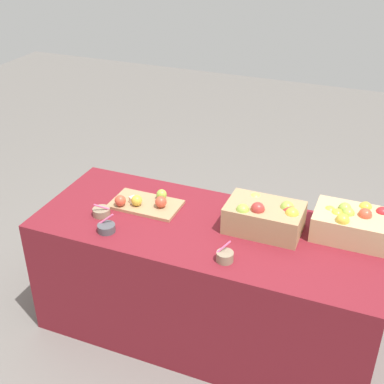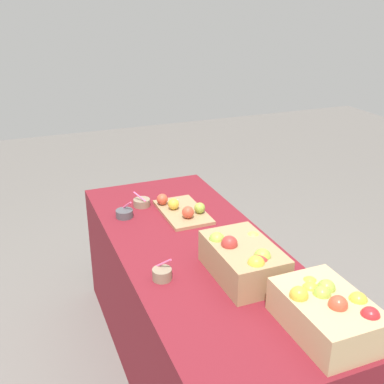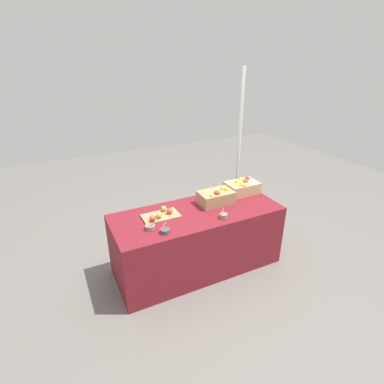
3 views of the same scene
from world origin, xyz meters
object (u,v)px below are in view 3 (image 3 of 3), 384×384
(apple_crate_middle, at_px, (216,197))
(sample_bowl_near, at_px, (150,227))
(sample_bowl_mid, at_px, (223,216))
(cutting_board_front, at_px, (161,215))
(sample_bowl_far, at_px, (165,231))
(apple_crate_left, at_px, (242,187))
(tent_pole, at_px, (239,151))

(apple_crate_middle, relative_size, sample_bowl_near, 4.10)
(apple_crate_middle, height_order, sample_bowl_mid, apple_crate_middle)
(cutting_board_front, height_order, sample_bowl_far, sample_bowl_far)
(apple_crate_left, height_order, cutting_board_front, apple_crate_left)
(apple_crate_middle, distance_m, sample_bowl_far, 0.84)
(sample_bowl_near, bearing_deg, cutting_board_front, 44.06)
(tent_pole, bearing_deg, apple_crate_left, -119.02)
(cutting_board_front, bearing_deg, apple_crate_middle, 1.88)
(sample_bowl_near, height_order, sample_bowl_mid, sample_bowl_mid)
(apple_crate_middle, relative_size, cutting_board_front, 1.01)
(sample_bowl_near, distance_m, sample_bowl_mid, 0.79)
(cutting_board_front, height_order, sample_bowl_mid, sample_bowl_mid)
(apple_crate_left, relative_size, sample_bowl_far, 4.07)
(sample_bowl_near, relative_size, sample_bowl_far, 0.99)
(apple_crate_left, height_order, apple_crate_middle, apple_crate_middle)
(sample_bowl_near, relative_size, sample_bowl_mid, 0.97)
(sample_bowl_near, xyz_separation_m, sample_bowl_far, (0.11, -0.13, 0.00))
(apple_crate_middle, xyz_separation_m, sample_bowl_mid, (-0.11, -0.34, -0.06))
(apple_crate_middle, relative_size, sample_bowl_far, 4.07)
(apple_crate_middle, distance_m, tent_pole, 1.02)
(apple_crate_left, distance_m, tent_pole, 0.68)
(apple_crate_middle, height_order, sample_bowl_far, apple_crate_middle)
(apple_crate_middle, bearing_deg, sample_bowl_mid, -107.47)
(sample_bowl_far, bearing_deg, apple_crate_middle, 23.20)
(tent_pole, bearing_deg, sample_bowl_mid, -130.44)
(apple_crate_left, bearing_deg, tent_pole, 60.98)
(apple_crate_middle, bearing_deg, cutting_board_front, -178.12)
(cutting_board_front, relative_size, sample_bowl_far, 4.05)
(sample_bowl_near, bearing_deg, apple_crate_left, 13.30)
(sample_bowl_near, distance_m, tent_pole, 1.86)
(cutting_board_front, bearing_deg, sample_bowl_near, -135.94)
(sample_bowl_near, height_order, sample_bowl_far, sample_bowl_far)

